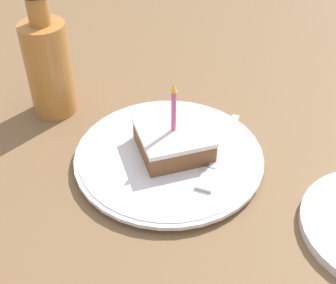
% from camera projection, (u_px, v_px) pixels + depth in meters
% --- Properties ---
extents(ground_plane, '(2.40, 2.40, 0.04)m').
position_uv_depth(ground_plane, '(179.00, 169.00, 0.74)').
color(ground_plane, brown).
rests_on(ground_plane, ground).
extents(plate, '(0.29, 0.29, 0.02)m').
position_uv_depth(plate, '(168.00, 155.00, 0.72)').
color(plate, silver).
rests_on(plate, ground_plane).
extents(cake_slice, '(0.10, 0.10, 0.12)m').
position_uv_depth(cake_slice, '(173.00, 140.00, 0.71)').
color(cake_slice, brown).
rests_on(cake_slice, plate).
extents(fork, '(0.13, 0.16, 0.00)m').
position_uv_depth(fork, '(219.00, 156.00, 0.71)').
color(fork, '#B2B2B7').
rests_on(fork, plate).
extents(bottle, '(0.08, 0.08, 0.22)m').
position_uv_depth(bottle, '(48.00, 65.00, 0.78)').
color(bottle, '#B27233').
rests_on(bottle, ground_plane).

